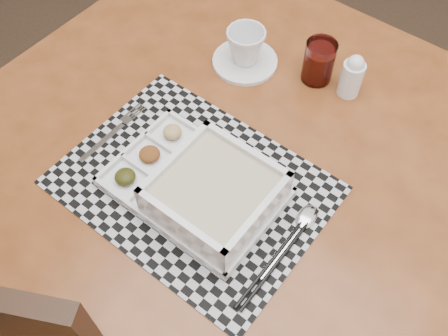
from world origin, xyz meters
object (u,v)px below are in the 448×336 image
at_px(dining_table, 226,172).
at_px(juice_glass, 319,63).
at_px(creamer_bottle, 352,76).
at_px(cup, 246,46).
at_px(serving_tray, 209,193).

relative_size(dining_table, juice_glass, 12.22).
height_order(dining_table, creamer_bottle, creamer_bottle).
distance_m(dining_table, juice_glass, 0.31).
bearing_deg(cup, serving_tray, -59.89).
xyz_separation_m(cup, creamer_bottle, (0.24, 0.04, -0.00)).
bearing_deg(serving_tray, cup, 110.82).
xyz_separation_m(dining_table, juice_glass, (0.07, 0.28, 0.13)).
distance_m(dining_table, creamer_bottle, 0.34).
distance_m(serving_tray, creamer_bottle, 0.41).
distance_m(juice_glass, creamer_bottle, 0.08).
relative_size(dining_table, creamer_bottle, 11.45).
distance_m(serving_tray, cup, 0.38).
bearing_deg(dining_table, serving_tray, -71.22).
xyz_separation_m(juice_glass, creamer_bottle, (0.08, -0.00, 0.00)).
bearing_deg(serving_tray, juice_glass, 86.78).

